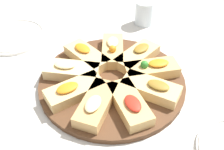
# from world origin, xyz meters

# --- Properties ---
(ground_plane) EXTENTS (3.00, 3.00, 0.00)m
(ground_plane) POSITION_xyz_m (0.00, 0.00, 0.00)
(ground_plane) COLOR beige
(serving_board) EXTENTS (0.43, 0.43, 0.02)m
(serving_board) POSITION_xyz_m (0.00, 0.00, 0.01)
(serving_board) COLOR #51331E
(serving_board) RESTS_ON ground_plane
(focaccia_slice_0) EXTENTS (0.10, 0.17, 0.04)m
(focaccia_slice_0) POSITION_xyz_m (0.03, -0.12, 0.03)
(focaccia_slice_0) COLOR tan
(focaccia_slice_0) RESTS_ON serving_board
(focaccia_slice_1) EXTENTS (0.17, 0.14, 0.04)m
(focaccia_slice_1) POSITION_xyz_m (0.10, -0.07, 0.03)
(focaccia_slice_1) COLOR tan
(focaccia_slice_1) RESTS_ON serving_board
(focaccia_slice_2) EXTENTS (0.16, 0.08, 0.04)m
(focaccia_slice_2) POSITION_xyz_m (0.12, 0.01, 0.03)
(focaccia_slice_2) COLOR #DBB775
(focaccia_slice_2) RESTS_ON serving_board
(focaccia_slice_3) EXTENTS (0.16, 0.16, 0.05)m
(focaccia_slice_3) POSITION_xyz_m (0.08, 0.09, 0.03)
(focaccia_slice_3) COLOR tan
(focaccia_slice_3) RESTS_ON serving_board
(focaccia_slice_4) EXTENTS (0.09, 0.16, 0.04)m
(focaccia_slice_4) POSITION_xyz_m (0.02, 0.12, 0.03)
(focaccia_slice_4) COLOR #DBB775
(focaccia_slice_4) RESTS_ON serving_board
(focaccia_slice_5) EXTENTS (0.14, 0.17, 0.05)m
(focaccia_slice_5) POSITION_xyz_m (-0.07, 0.10, 0.03)
(focaccia_slice_5) COLOR tan
(focaccia_slice_5) RESTS_ON serving_board
(focaccia_slice_6) EXTENTS (0.17, 0.10, 0.04)m
(focaccia_slice_6) POSITION_xyz_m (-0.12, 0.03, 0.03)
(focaccia_slice_6) COLOR #DBB775
(focaccia_slice_6) RESTS_ON serving_board
(focaccia_slice_7) EXTENTS (0.17, 0.13, 0.04)m
(focaccia_slice_7) POSITION_xyz_m (-0.11, -0.05, 0.03)
(focaccia_slice_7) COLOR #E5C689
(focaccia_slice_7) RESTS_ON serving_board
(focaccia_slice_8) EXTENTS (0.12, 0.17, 0.04)m
(focaccia_slice_8) POSITION_xyz_m (-0.05, -0.11, 0.03)
(focaccia_slice_8) COLOR #DBB775
(focaccia_slice_8) RESTS_ON serving_board
(plate_left) EXTENTS (0.23, 0.23, 0.02)m
(plate_left) POSITION_xyz_m (-0.43, 0.00, 0.01)
(plate_left) COLOR white
(plate_left) RESTS_ON ground_plane
(water_glass) EXTENTS (0.07, 0.07, 0.09)m
(water_glass) POSITION_xyz_m (-0.09, 0.36, 0.05)
(water_glass) COLOR silver
(water_glass) RESTS_ON ground_plane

